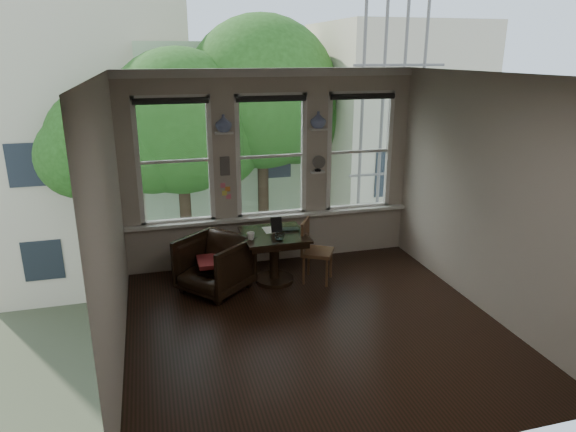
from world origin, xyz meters
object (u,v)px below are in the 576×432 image
object	(u,v)px
armchair_left	(214,265)
mug	(251,236)
laptop	(288,231)
table	(274,258)
side_chair_right	(318,252)

from	to	relation	value
armchair_left	mug	distance (m)	0.66
laptop	mug	size ratio (longest dim) A/B	3.18
table	mug	xyz separation A→B (m)	(-0.37, -0.16, 0.43)
table	armchair_left	bearing A→B (deg)	-175.06
table	side_chair_right	distance (m)	0.64
side_chair_right	mug	xyz separation A→B (m)	(-0.99, -0.02, 0.34)
armchair_left	side_chair_right	size ratio (longest dim) A/B	0.94
table	laptop	bearing A→B (deg)	4.37
armchair_left	laptop	xyz separation A→B (m)	(1.09, 0.09, 0.37)
table	side_chair_right	size ratio (longest dim) A/B	0.98
armchair_left	laptop	size ratio (longest dim) A/B	2.44
laptop	mug	xyz separation A→B (m)	(-0.58, -0.18, 0.04)
table	laptop	xyz separation A→B (m)	(0.21, 0.02, 0.39)
armchair_left	laptop	world-z (taller)	armchair_left
armchair_left	mug	size ratio (longest dim) A/B	7.77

